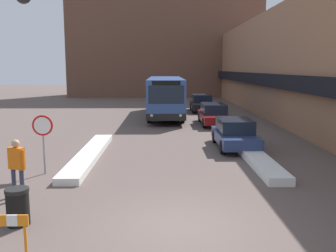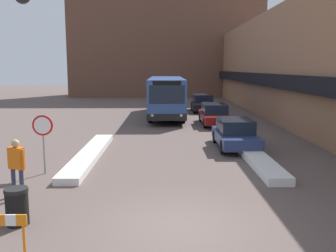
# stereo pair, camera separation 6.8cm
# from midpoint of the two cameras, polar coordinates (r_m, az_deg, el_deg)

# --- Properties ---
(ground_plane) EXTENTS (160.00, 160.00, 0.00)m
(ground_plane) POSITION_cam_midpoint_polar(r_m,az_deg,el_deg) (9.67, 1.24, -15.06)
(ground_plane) COLOR brown
(building_row_right) EXTENTS (5.50, 60.00, 8.22)m
(building_row_right) POSITION_cam_midpoint_polar(r_m,az_deg,el_deg) (34.41, 16.76, 8.78)
(building_row_right) COLOR #996B4C
(building_row_right) RESTS_ON ground_plane
(building_backdrop_far) EXTENTS (26.00, 8.00, 15.70)m
(building_backdrop_far) POSITION_cam_midpoint_polar(r_m,az_deg,el_deg) (53.80, -0.52, 13.04)
(building_backdrop_far) COLOR brown
(building_backdrop_far) RESTS_ON ground_plane
(snow_bank_left) EXTENTS (0.90, 8.28, 0.27)m
(snow_bank_left) POSITION_cam_midpoint_polar(r_m,az_deg,el_deg) (16.96, -11.97, -4.24)
(snow_bank_left) COLOR silver
(snow_bank_left) RESTS_ON ground_plane
(snow_bank_right) EXTENTS (0.90, 5.31, 0.31)m
(snow_bank_right) POSITION_cam_midpoint_polar(r_m,az_deg,el_deg) (15.53, 13.91, -5.45)
(snow_bank_right) COLOR silver
(snow_bank_right) RESTS_ON ground_plane
(city_bus) EXTENTS (2.69, 11.96, 3.12)m
(city_bus) POSITION_cam_midpoint_polar(r_m,az_deg,el_deg) (30.45, -0.46, 4.69)
(city_bus) COLOR #335193
(city_bus) RESTS_ON ground_plane
(parked_car_front) EXTENTS (1.82, 4.23, 1.43)m
(parked_car_front) POSITION_cam_midpoint_polar(r_m,az_deg,el_deg) (18.72, 10.03, -1.12)
(parked_car_front) COLOR navy
(parked_car_front) RESTS_ON ground_plane
(parked_car_middle) EXTENTS (1.82, 4.76, 1.46)m
(parked_car_middle) POSITION_cam_midpoint_polar(r_m,az_deg,el_deg) (26.25, 6.89, 1.83)
(parked_car_middle) COLOR maroon
(parked_car_middle) RESTS_ON ground_plane
(parked_car_back) EXTENTS (1.91, 4.36, 1.54)m
(parked_car_back) POSITION_cam_midpoint_polar(r_m,az_deg,el_deg) (34.13, 5.09, 3.52)
(parked_car_back) COLOR black
(parked_car_back) RESTS_ON ground_plane
(stop_sign) EXTENTS (0.76, 0.08, 2.21)m
(stop_sign) POSITION_cam_midpoint_polar(r_m,az_deg,el_deg) (14.49, -18.66, -0.82)
(stop_sign) COLOR gray
(stop_sign) RESTS_ON ground_plane
(pedestrian) EXTENTS (0.55, 0.38, 1.79)m
(pedestrian) POSITION_cam_midpoint_polar(r_m,az_deg,el_deg) (12.27, -22.20, -5.20)
(pedestrian) COLOR #333851
(pedestrian) RESTS_ON ground_plane
(trash_bin) EXTENTS (0.59, 0.59, 0.95)m
(trash_bin) POSITION_cam_midpoint_polar(r_m,az_deg,el_deg) (10.31, -22.09, -11.31)
(trash_bin) COLOR black
(trash_bin) RESTS_ON ground_plane
(construction_barricade) EXTENTS (1.10, 0.06, 0.94)m
(construction_barricade) POSITION_cam_midpoint_polar(r_m,az_deg,el_deg) (8.69, -24.20, -13.93)
(construction_barricade) COLOR orange
(construction_barricade) RESTS_ON ground_plane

